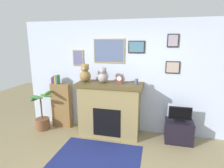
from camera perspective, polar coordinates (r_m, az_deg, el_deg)
name	(u,v)px	position (r m, az deg, el deg)	size (l,w,h in m)	color
back_wall	(129,77)	(4.31, 5.33, 2.16)	(5.20, 0.15, 2.60)	silver
fireplace	(110,109)	(4.23, -0.68, -7.67)	(1.47, 0.64, 1.22)	olive
bookshelf	(61,104)	(4.79, -15.56, -6.12)	(0.49, 0.16, 1.33)	brown
potted_plant	(42,116)	(4.87, -20.92, -9.33)	(0.48, 0.47, 0.97)	brown
tv_stand	(178,131)	(4.29, 20.05, -13.69)	(0.56, 0.40, 0.48)	black
television	(180,115)	(4.14, 20.46, -8.94)	(0.47, 0.14, 0.31)	black
area_rug	(97,157)	(3.69, -4.67, -21.82)	(1.62, 1.14, 0.01)	navy
candle_jar	(136,82)	(3.93, 7.64, 0.74)	(0.07, 0.07, 0.12)	#4C517A
mantel_clock	(119,79)	(3.97, 2.35, 1.44)	(0.13, 0.09, 0.18)	brown
teddy_bear_cream	(85,74)	(4.19, -8.40, 3.21)	(0.26, 0.26, 0.42)	olive
teddy_bear_tan	(103,76)	(4.05, -2.90, 2.64)	(0.22, 0.22, 0.36)	#9B9291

